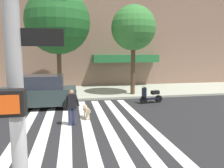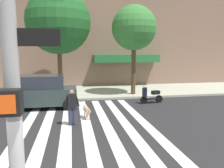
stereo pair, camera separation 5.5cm
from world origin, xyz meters
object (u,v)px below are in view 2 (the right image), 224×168
Objects in this scene: parked_car_behind_first at (39,92)px; dog_on_leash at (87,110)px; street_tree_nearest at (58,22)px; pedestrian_dog_walker at (72,105)px; parked_scooter at (152,96)px; street_tree_middle at (134,28)px; traffic_light_pole at (8,30)px.

parked_car_behind_first is 4.55× the size of dog_on_leash.
street_tree_nearest is 4.76× the size of pedestrian_dog_walker.
parked_scooter is 5.31m from street_tree_middle.
parked_car_behind_first is 0.68× the size of street_tree_middle.
parked_car_behind_first is at bearing -158.27° from street_tree_middle.
parked_car_behind_first is 0.58× the size of street_tree_nearest.
pedestrian_dog_walker is at bearing 85.02° from traffic_light_pole.
traffic_light_pole reaches higher than dog_on_leash.
pedestrian_dog_walker is at bearing -127.81° from dog_on_leash.
pedestrian_dog_walker is (0.84, -7.41, -4.62)m from street_tree_nearest.
parked_car_behind_first reaches higher than pedestrian_dog_walker.
parked_car_behind_first is at bearing -179.93° from parked_scooter.
pedestrian_dog_walker is at bearing -126.44° from street_tree_middle.
street_tree_middle is 4.03× the size of pedestrian_dog_walker.
traffic_light_pole is 7.80m from pedestrian_dog_walker.
pedestrian_dog_walker is at bearing -83.50° from street_tree_nearest.
dog_on_leash is at bearing -126.20° from street_tree_middle.
parked_scooter is 0.99× the size of pedestrian_dog_walker.
pedestrian_dog_walker reaches higher than parked_scooter.
parked_car_behind_first is 7.09m from parked_scooter.
street_tree_nearest is at bearing 73.96° from parked_car_behind_first.
street_tree_nearest is 5.61m from street_tree_middle.
parked_scooter is at bearing 62.25° from traffic_light_pole.
parked_scooter is at bearing 35.48° from pedestrian_dog_walker.
street_tree_nearest is at bearing 168.25° from street_tree_middle.
dog_on_leash is (1.36, 8.26, -3.08)m from traffic_light_pole.
dog_on_leash is (1.57, -6.48, -5.11)m from street_tree_nearest.
traffic_light_pole is 12.80m from parked_scooter.
traffic_light_pole is 11.36m from parked_car_behind_first.
parked_scooter is (5.79, 11.00, -3.04)m from traffic_light_pole.
street_tree_nearest is 7.85× the size of dog_on_leash.
parked_scooter is at bearing -78.78° from street_tree_middle.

